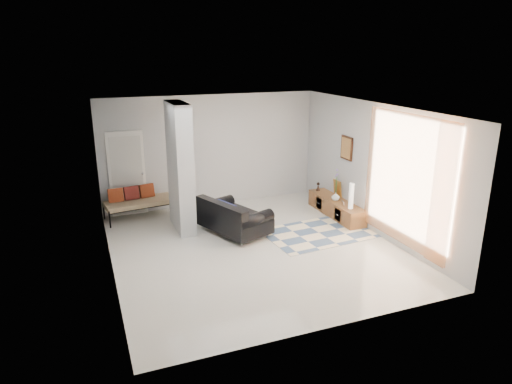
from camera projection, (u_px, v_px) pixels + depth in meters
name	position (u px, v px, depth m)	size (l,w,h in m)	color
floor	(254.00, 248.00, 9.25)	(6.00, 6.00, 0.00)	beige
ceiling	(254.00, 109.00, 8.42)	(6.00, 6.00, 0.00)	white
wall_back	(211.00, 151.00, 11.50)	(6.00, 6.00, 0.00)	#B6B9BB
wall_front	(334.00, 239.00, 6.17)	(6.00, 6.00, 0.00)	#B6B9BB
wall_left	(106.00, 197.00, 7.88)	(6.00, 6.00, 0.00)	#B6B9BB
wall_right	(373.00, 169.00, 9.79)	(6.00, 6.00, 0.00)	#B6B9BB
partition_column	(180.00, 168.00, 9.88)	(0.35, 1.20, 2.80)	#ACB0B3
hallway_door	(127.00, 174.00, 10.85)	(0.85, 0.06, 2.04)	white
curtain	(405.00, 180.00, 8.73)	(2.55, 2.55, 0.00)	orange
wall_art	(347.00, 148.00, 10.62)	(0.04, 0.45, 0.55)	#3B1E10
media_console	(336.00, 207.00, 10.99)	(0.45, 1.98, 0.80)	brown
loveseat	(232.00, 218.00, 9.88)	(1.43, 1.80, 0.76)	silver
daybed	(138.00, 201.00, 10.79)	(1.67, 0.89, 0.77)	black
area_rug	(319.00, 233.00, 9.99)	(2.32, 1.55, 0.01)	beige
cylinder_lamp	(351.00, 196.00, 10.26)	(0.11, 0.11, 0.58)	beige
bronze_figurine	(318.00, 187.00, 11.61)	(0.11, 0.11, 0.22)	black
vase	(336.00, 196.00, 10.85)	(0.19, 0.19, 0.20)	white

